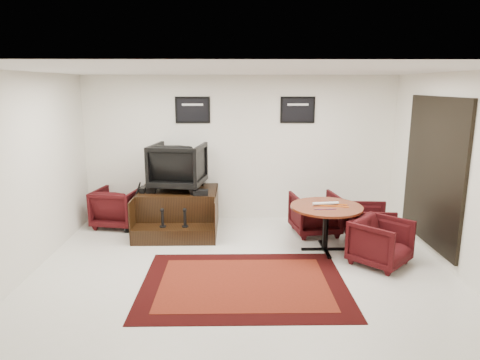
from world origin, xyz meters
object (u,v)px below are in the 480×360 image
Objects in this scene: table_chair_window at (370,222)px; table_chair_corner at (381,240)px; shine_podium at (179,212)px; armchair_side at (117,205)px; table_chair_back at (315,212)px; meeting_table at (326,211)px; shine_chair at (178,164)px.

table_chair_corner is (-0.11, -0.89, 0.02)m from table_chair_window.
table_chair_window is 0.95× the size of table_chair_corner.
table_chair_window is (3.30, -0.73, 0.02)m from shine_podium.
shine_podium is 1.84× the size of armchair_side.
armchair_side is 4.58m from table_chair_window.
armchair_side is 0.99× the size of table_chair_back.
table_chair_window is at bearing 37.53° from table_chair_corner.
shine_podium reaches higher than table_chair_window.
table_chair_window is (4.48, -0.96, -0.04)m from armchair_side.
table_chair_back is at bearing -176.49° from armchair_side.
armchair_side is 3.68m from table_chair_back.
meeting_table is at bearing 171.45° from armchair_side.
meeting_table is at bearing 115.62° from table_chair_window.
table_chair_back is at bearing 72.08° from table_chair_corner.
shine_chair is at bearing -172.95° from armchair_side.
shine_chair is at bearing -17.23° from table_chair_back.
shine_chair reaches higher than meeting_table.
meeting_table is 0.94m from table_chair_corner.
table_chair_window is at bearing 178.68° from armchair_side.
meeting_table is at bearing 163.25° from shine_chair.
meeting_table is 0.92m from table_chair_window.
table_chair_corner reaches higher than meeting_table.
shine_chair is at bearing 154.11° from meeting_table.
table_chair_back reaches higher than meeting_table.
shine_podium is at bearing 107.74° from table_chair_corner.
meeting_table is 1.41× the size of table_chair_back.
shine_podium is 1.20m from armchair_side.
shine_chair is 1.25× the size of table_chair_corner.
armchair_side is 3.89m from meeting_table.
shine_chair reaches higher than table_chair_back.
table_chair_back is (2.47, -0.24, 0.06)m from shine_podium.
armchair_side reaches higher than meeting_table.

